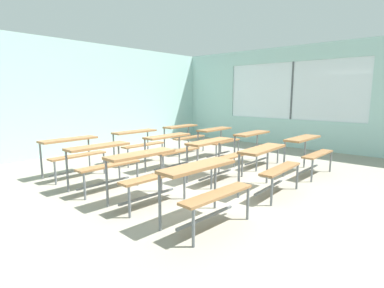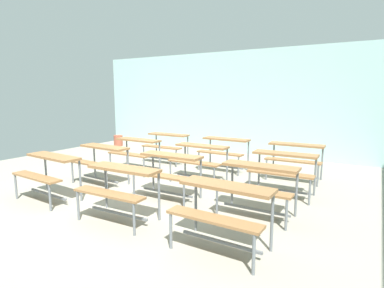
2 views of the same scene
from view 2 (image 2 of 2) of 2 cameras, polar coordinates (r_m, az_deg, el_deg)
ground at (r=5.78m, az=-9.34°, el=-9.00°), size 10.00×9.00×0.05m
wall_back at (r=9.37m, az=8.64°, el=7.47°), size 10.00×0.12×3.00m
desk_bench_r0c0 at (r=5.71m, az=-24.91°, el=-3.84°), size 1.13×0.65×0.74m
desk_bench_r0c1 at (r=4.48m, az=-13.25°, el=-6.63°), size 1.12×0.63×0.74m
desk_bench_r0c2 at (r=3.57m, az=5.56°, el=-10.55°), size 1.11×0.61×0.74m
desk_bench_r1c0 at (r=6.38m, az=-16.45°, el=-2.06°), size 1.13×0.64×0.74m
desk_bench_r1c1 at (r=5.29m, az=-4.45°, el=-3.98°), size 1.11×0.61×0.74m
desk_bench_r1c2 at (r=4.60m, az=11.94°, el=-6.16°), size 1.10×0.60×0.74m
desk_bench_r2c0 at (r=7.17m, az=-10.36°, el=-0.61°), size 1.11×0.60×0.74m
desk_bench_r2c1 at (r=6.24m, az=1.34°, el=-1.92°), size 1.11×0.60×0.74m
desk_bench_r2c2 at (r=5.63m, az=16.39°, el=-3.52°), size 1.12×0.63×0.74m
desk_bench_r3c0 at (r=8.02m, az=-4.77°, el=0.54°), size 1.11×0.61×0.74m
desk_bench_r3c1 at (r=7.22m, az=5.90°, el=-0.44°), size 1.11×0.61×0.74m
desk_bench_r3c2 at (r=6.73m, az=18.37°, el=-1.57°), size 1.12×0.63×0.74m
trash_bin at (r=10.94m, az=-13.36°, el=0.63°), size 0.30×0.30×0.36m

